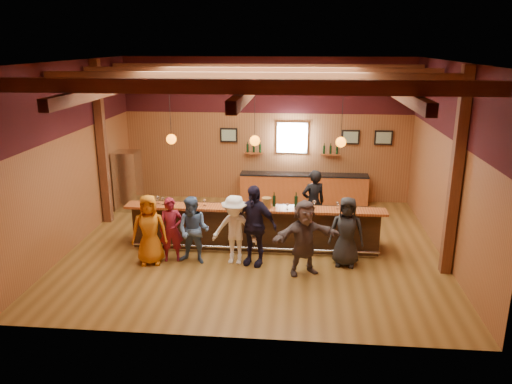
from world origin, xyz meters
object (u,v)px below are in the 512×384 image
customer_orange (149,230)px  customer_dark (346,232)px  bar_counter (256,225)px  customer_navy (253,225)px  customer_denim (194,230)px  customer_brown (304,238)px  ice_bucket (267,203)px  back_bar_cabinet (304,188)px  customer_redvest (171,230)px  stainless_fridge (128,181)px  bottle_a (274,201)px  bartender (313,203)px  customer_white (235,230)px

customer_orange → customer_dark: 4.48m
bar_counter → customer_navy: size_ratio=3.34×
bar_counter → customer_denim: customer_denim is taller
customer_navy → customer_dark: (2.10, 0.13, -0.13)m
customer_navy → customer_brown: customer_navy is taller
bar_counter → ice_bucket: bearing=-49.7°
bar_counter → customer_orange: bearing=-151.1°
back_bar_cabinet → customer_redvest: customer_redvest is taller
back_bar_cabinet → stainless_fridge: (-5.30, -1.12, 0.42)m
bottle_a → bartender: bearing=46.4°
customer_orange → bartender: bearing=18.1°
customer_navy → ice_bucket: 0.86m
back_bar_cabinet → customer_brown: 5.08m
back_bar_cabinet → bartender: bartender is taller
bar_counter → bartender: (1.43, 0.81, 0.37)m
customer_denim → back_bar_cabinet: bearing=71.4°
customer_brown → ice_bucket: bearing=105.4°
customer_navy → customer_white: bearing=-164.0°
bar_counter → customer_brown: 1.94m
stainless_fridge → bartender: bearing=-16.5°
customer_brown → bottle_a: bearing=97.2°
customer_dark → bartender: bartender is taller
bar_counter → bottle_a: bearing=-24.7°
bartender → ice_bucket: bartender is taller
customer_denim → bartender: bearing=45.0°
customer_denim → bottle_a: (1.79, 0.96, 0.46)m
customer_orange → ice_bucket: customer_orange is taller
bartender → ice_bucket: size_ratio=7.09×
customer_brown → bar_counter: bearing=105.9°
customer_redvest → customer_navy: customer_navy is taller
customer_brown → customer_navy: bearing=138.7°
stainless_fridge → customer_dark: (6.26, -3.43, -0.09)m
customer_orange → customer_white: size_ratio=1.01×
customer_dark → customer_orange: bearing=-168.8°
customer_white → ice_bucket: 1.10m
customer_brown → ice_bucket: (-0.91, 1.17, 0.39)m
bartender → bar_counter: bearing=6.9°
customer_orange → customer_dark: (4.47, 0.31, -0.01)m
customer_navy → customer_brown: size_ratio=1.12×
customer_orange → bottle_a: (2.78, 1.07, 0.43)m
back_bar_cabinet → bottle_a: (-0.73, -3.78, 0.77)m
stainless_fridge → bar_counter: bearing=-30.8°
back_bar_cabinet → customer_denim: bearing=-118.0°
customer_dark → ice_bucket: bearing=168.2°
back_bar_cabinet → customer_dark: (0.96, -4.55, 0.34)m
ice_bucket → customer_orange: bearing=-160.0°
back_bar_cabinet → customer_brown: customer_brown is taller
ice_bucket → bottle_a: bottle_a is taller
customer_denim → customer_redvest: bearing=-178.6°
bartender → bottle_a: size_ratio=5.02×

